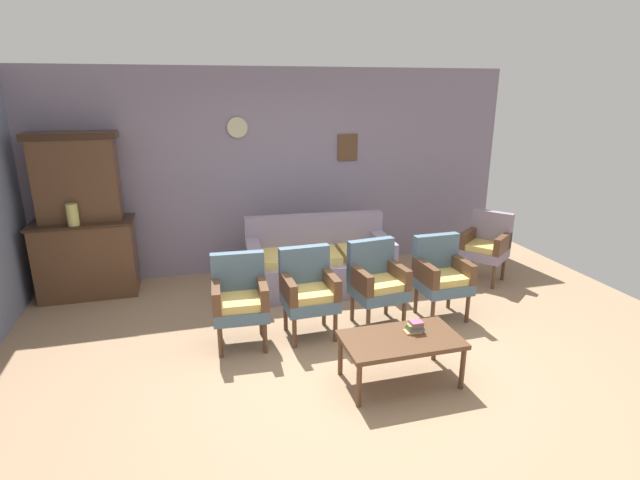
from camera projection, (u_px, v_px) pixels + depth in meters
ground_plane at (342, 357)px, 4.64m from camera, size 7.68×7.68×0.00m
wall_back_with_decor at (284, 171)px, 6.65m from camera, size 6.40×0.09×2.70m
side_cabinet at (87, 258)px, 5.92m from camera, size 1.16×0.55×0.93m
cabinet_upper_hutch at (77, 176)px, 5.70m from camera, size 0.99×0.38×1.03m
vase_on_cabinet at (73, 215)px, 5.57m from camera, size 0.13×0.13×0.25m
floral_couch at (318, 264)px, 6.13m from camera, size 1.83×0.93×0.90m
armchair_near_couch_end at (240, 297)px, 4.75m from camera, size 0.55×0.52×0.90m
armchair_row_middle at (308, 289)px, 4.94m from camera, size 0.53×0.50×0.90m
armchair_by_doorway at (377, 280)px, 5.17m from camera, size 0.57×0.54×0.90m
armchair_near_cabinet at (441, 274)px, 5.34m from camera, size 0.53×0.50×0.90m
wingback_chair_by_fireplace at (486, 244)px, 6.37m from camera, size 0.70×0.71×0.90m
coffee_table at (401, 342)px, 4.15m from camera, size 1.00×0.56×0.42m
book_stack_on_table at (415, 327)px, 4.22m from camera, size 0.17×0.11×0.10m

